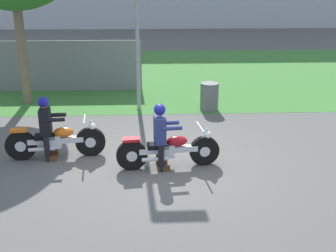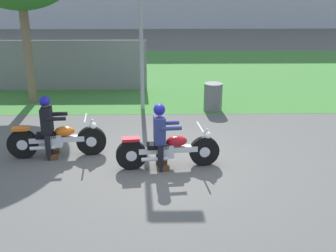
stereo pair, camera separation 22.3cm
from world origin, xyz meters
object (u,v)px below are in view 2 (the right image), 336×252
at_px(motorcycle_follow, 57,140).
at_px(trash_can, 213,97).
at_px(rider_follow, 48,122).
at_px(motorcycle_lead, 169,150).
at_px(rider_lead, 160,131).

bearing_deg(motorcycle_follow, trash_can, 34.82).
relative_size(motorcycle_follow, rider_follow, 1.53).
bearing_deg(motorcycle_follow, motorcycle_lead, -20.31).
height_order(motorcycle_follow, rider_follow, rider_follow).
distance_m(motorcycle_lead, trash_can, 4.27).
relative_size(motorcycle_lead, rider_follow, 1.55).
distance_m(motorcycle_follow, trash_can, 5.18).
bearing_deg(trash_can, rider_follow, -139.87).
bearing_deg(rider_follow, trash_can, 33.76).
xyz_separation_m(rider_follow, trash_can, (4.06, 3.43, -0.40)).
xyz_separation_m(motorcycle_lead, rider_lead, (-0.17, -0.02, 0.43)).
distance_m(rider_lead, motorcycle_follow, 2.42).
xyz_separation_m(rider_lead, rider_follow, (-2.46, 0.61, 0.01)).
relative_size(motorcycle_lead, trash_can, 2.58).
relative_size(rider_lead, trash_can, 1.65).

